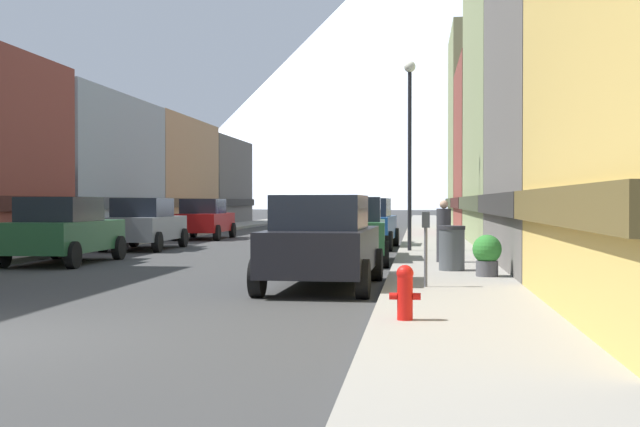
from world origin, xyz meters
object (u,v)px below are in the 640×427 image
(car_right_1, at_px, (351,230))
(streetlamp_right, at_px, (410,126))
(car_driving_1, at_px, (358,213))
(car_right_0, at_px, (322,241))
(car_driving_0, at_px, (301,214))
(parking_meter_near, at_px, (426,238))
(car_left_3, at_px, (204,219))
(trash_bin_right, at_px, (452,248))
(fire_hydrant_near, at_px, (405,291))
(potted_plant_0, at_px, (487,254))
(car_right_2, at_px, (366,223))
(pedestrian_0, at_px, (444,234))
(car_left_1, at_px, (63,230))
(car_left_2, at_px, (144,224))

(car_right_1, xyz_separation_m, streetlamp_right, (1.55, 3.51, 3.09))
(car_driving_1, bearing_deg, car_right_0, -86.87)
(car_driving_0, bearing_deg, car_right_0, -81.42)
(car_driving_0, distance_m, parking_meter_near, 37.41)
(car_left_3, bearing_deg, trash_bin_right, -60.24)
(fire_hydrant_near, distance_m, parking_meter_near, 4.30)
(potted_plant_0, bearing_deg, car_left_3, 119.42)
(parking_meter_near, bearing_deg, car_right_2, 97.57)
(car_driving_1, distance_m, trash_bin_right, 37.78)
(potted_plant_0, xyz_separation_m, streetlamp_right, (-1.65, 8.91, 3.38))
(car_driving_0, bearing_deg, car_driving_1, 54.20)
(parking_meter_near, height_order, potted_plant_0, parking_meter_near)
(car_right_1, bearing_deg, car_driving_1, 93.76)
(fire_hydrant_near, bearing_deg, car_driving_0, 99.77)
(car_right_2, xyz_separation_m, fire_hydrant_near, (1.65, -18.94, -0.37))
(car_driving_0, height_order, trash_bin_right, car_driving_0)
(car_right_1, xyz_separation_m, pedestrian_0, (2.45, -1.44, -0.04))
(car_left_3, bearing_deg, car_left_1, -90.00)
(car_right_2, distance_m, fire_hydrant_near, 19.02)
(fire_hydrant_near, bearing_deg, potted_plant_0, 76.59)
(trash_bin_right, relative_size, pedestrian_0, 0.63)
(car_right_0, distance_m, trash_bin_right, 3.75)
(car_right_2, height_order, trash_bin_right, car_right_2)
(car_driving_0, distance_m, pedestrian_0, 31.48)
(pedestrian_0, bearing_deg, car_left_2, 145.20)
(car_left_2, distance_m, streetlamp_right, 9.87)
(car_right_0, bearing_deg, car_driving_1, 93.13)
(car_right_0, distance_m, potted_plant_0, 3.48)
(car_right_2, bearing_deg, car_left_1, -132.81)
(car_right_2, height_order, car_driving_1, same)
(car_left_2, height_order, parking_meter_near, car_left_2)
(car_right_2, xyz_separation_m, trash_bin_right, (2.55, -11.04, -0.26))
(pedestrian_0, bearing_deg, car_right_2, 106.13)
(car_driving_0, bearing_deg, car_left_2, -95.35)
(car_left_1, height_order, car_left_3, same)
(car_right_2, bearing_deg, streetlamp_right, -66.29)
(car_right_2, bearing_deg, trash_bin_right, -76.98)
(car_left_1, distance_m, trash_bin_right, 10.54)
(car_driving_1, distance_m, pedestrian_0, 35.23)
(car_right_2, relative_size, potted_plant_0, 5.30)
(car_left_2, bearing_deg, potted_plant_0, -45.39)
(potted_plant_0, height_order, streetlamp_right, streetlamp_right)
(car_right_0, bearing_deg, car_right_2, 90.00)
(car_left_2, distance_m, pedestrian_0, 12.24)
(trash_bin_right, relative_size, streetlamp_right, 0.17)
(car_driving_1, bearing_deg, car_left_1, -98.86)
(car_left_1, xyz_separation_m, car_left_2, (0.00, 6.70, 0.00))
(car_right_1, xyz_separation_m, car_driving_1, (-2.20, 33.48, 0.00))
(car_driving_0, bearing_deg, streetlamp_right, -74.77)
(fire_hydrant_near, height_order, trash_bin_right, trash_bin_right)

